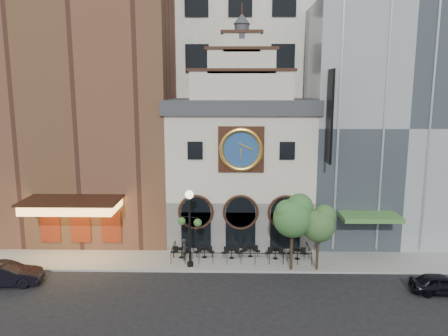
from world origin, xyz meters
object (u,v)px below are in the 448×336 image
object	(u,v)px
bistro_2	(232,253)
bistro_5	(297,253)
bistro_1	(204,252)
bistro_4	(275,253)
car_right	(441,284)
lamppost	(190,220)
bistro_3	(250,251)
bistro_0	(181,252)
pedestrian	(185,249)
tree_right	(319,223)
car_left	(5,274)
tree_left	(293,215)

from	to	relation	value
bistro_2	bistro_5	xyz separation A→B (m)	(5.11, -0.07, 0.00)
bistro_1	bistro_4	world-z (taller)	same
car_right	lamppost	distance (m)	17.49
bistro_3	lamppost	size ratio (longest dim) A/B	0.27
bistro_0	pedestrian	xyz separation A→B (m)	(0.31, -0.46, 0.39)
tree_right	bistro_1	bearing A→B (deg)	166.11
bistro_4	car_left	size ratio (longest dim) A/B	0.33
bistro_2	car_right	size ratio (longest dim) A/B	0.41
bistro_3	pedestrian	world-z (taller)	pedestrian
bistro_3	tree_left	bearing A→B (deg)	-38.77
bistro_3	bistro_5	world-z (taller)	same
bistro_1	bistro_3	xyz separation A→B (m)	(3.60, 0.26, 0.00)
car_right	tree_right	distance (m)	8.71
car_left	pedestrian	world-z (taller)	pedestrian
pedestrian	tree_left	distance (m)	8.83
bistro_1	car_left	bearing A→B (deg)	-159.94
bistro_4	bistro_5	bearing A→B (deg)	-1.08
bistro_3	car_right	world-z (taller)	car_right
bistro_0	car_right	size ratio (longest dim) A/B	0.41
lamppost	tree_right	size ratio (longest dim) A/B	1.20
lamppost	tree_left	size ratio (longest dim) A/B	1.03
bistro_2	tree_left	size ratio (longest dim) A/B	0.28
car_left	pedestrian	bearing A→B (deg)	-77.41
bistro_1	tree_left	bearing A→B (deg)	-17.84
lamppost	pedestrian	bearing A→B (deg)	130.84
bistro_4	tree_left	size ratio (longest dim) A/B	0.28
bistro_3	tree_right	distance (m)	6.19
bistro_0	bistro_2	distance (m)	3.95
bistro_0	car_right	bearing A→B (deg)	-17.29
bistro_5	bistro_3	bearing A→B (deg)	173.09
tree_right	bistro_3	bearing A→B (deg)	154.10
bistro_3	car_left	bearing A→B (deg)	-163.16
lamppost	tree_left	bearing A→B (deg)	13.16
lamppost	tree_right	distance (m)	9.40
pedestrian	tree_right	bearing A→B (deg)	-96.12
bistro_0	bistro_3	xyz separation A→B (m)	(5.41, 0.33, 0.00)
bistro_2	tree_left	bearing A→B (deg)	-24.39
bistro_1	bistro_3	world-z (taller)	same
tree_left	tree_right	size ratio (longest dim) A/B	1.17
bistro_2	tree_right	size ratio (longest dim) A/B	0.33
bistro_0	bistro_3	distance (m)	5.42
bistro_0	bistro_4	bearing A→B (deg)	-0.65
bistro_2	bistro_5	bearing A→B (deg)	-0.81
pedestrian	car_left	bearing A→B (deg)	112.95
bistro_0	bistro_2	size ratio (longest dim) A/B	1.00
pedestrian	lamppost	distance (m)	3.03
bistro_0	bistro_5	xyz separation A→B (m)	(9.05, -0.12, 0.00)
bistro_2	lamppost	distance (m)	4.69
car_right	lamppost	xyz separation A→B (m)	(-16.78, 3.84, 3.08)
bistro_1	bistro_5	xyz separation A→B (m)	(7.25, -0.18, 0.00)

